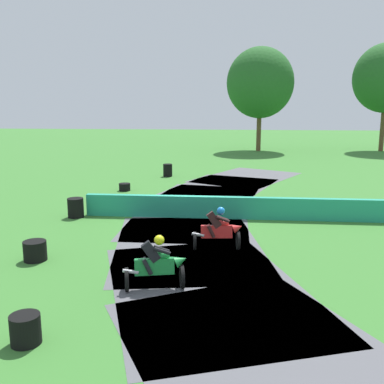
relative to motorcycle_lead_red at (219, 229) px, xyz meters
The scene contains 11 objects.
ground_plane 4.23m from the motorcycle_lead_red, 108.14° to the left, with size 120.00×120.00×0.00m, color #38752D.
track_asphalt 4.01m from the motorcycle_lead_red, 92.07° to the left, with size 9.12×29.16×0.01m.
safety_barrier 5.23m from the motorcycle_lead_red, 48.50° to the left, with size 0.30×18.19×0.90m, color #239375.
motorcycle_lead_red is the anchor object (origin of this frame).
motorcycle_chase_green 3.55m from the motorcycle_lead_red, 114.69° to the right, with size 1.68×1.00×1.43m.
tire_stack_near 14.62m from the motorcycle_lead_red, 104.36° to the left, with size 0.58×0.58×0.80m.
tire_stack_mid_a 10.71m from the motorcycle_lead_red, 119.65° to the left, with size 0.60×0.60×0.40m.
tire_stack_mid_b 7.00m from the motorcycle_lead_red, 149.06° to the left, with size 0.65×0.65×0.80m.
tire_stack_far 5.69m from the motorcycle_lead_red, 164.54° to the right, with size 0.69×0.69×0.60m.
tire_stack_extra_a 7.10m from the motorcycle_lead_red, 120.86° to the right, with size 0.60×0.60×0.60m.
tree_far_left 30.86m from the motorcycle_lead_red, 84.12° to the left, with size 6.37×6.37×9.84m.
Camera 1 is at (1.60, -17.78, 4.68)m, focal length 41.67 mm.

